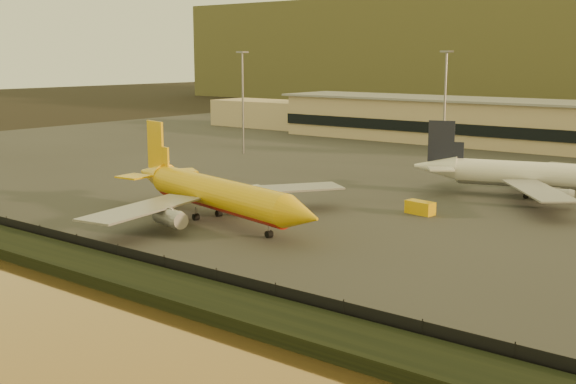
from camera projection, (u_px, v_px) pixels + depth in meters
name	position (u px, v px, depth m)	size (l,w,h in m)	color
ground	(230.00, 251.00, 91.90)	(900.00, 900.00, 0.00)	black
embankment	(125.00, 277.00, 78.63)	(320.00, 7.00, 1.40)	black
tarmac	(512.00, 164.00, 165.30)	(320.00, 220.00, 0.20)	#2D2D2D
perimeter_fence	(152.00, 263.00, 81.61)	(300.00, 0.05, 2.20)	black
terminal_building	(503.00, 124.00, 196.59)	(202.00, 25.00, 12.60)	#C9AE8B
apron_light_masts	(553.00, 102.00, 137.85)	(152.20, 12.20, 25.40)	slate
dhl_cargo_jet	(216.00, 194.00, 106.63)	(45.47, 43.75, 13.68)	#E1AA0B
white_narrowbody_jet	(542.00, 176.00, 124.58)	(43.86, 41.81, 12.83)	white
gse_vehicle_yellow	(420.00, 208.00, 112.03)	(4.55, 2.05, 2.05)	#E1AA0B
gse_vehicle_white	(259.00, 192.00, 125.44)	(4.21, 1.89, 1.89)	white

